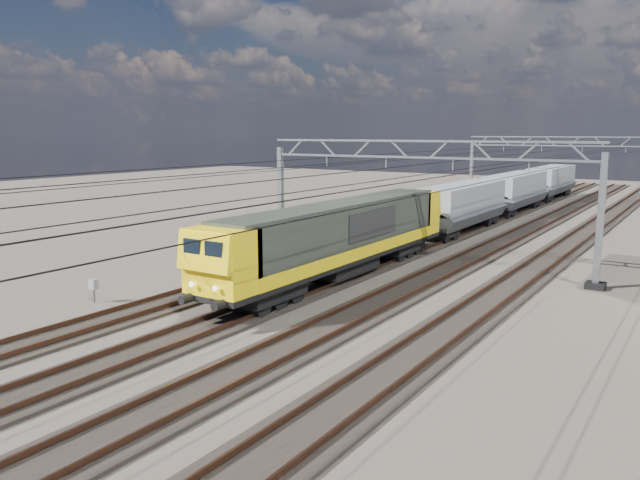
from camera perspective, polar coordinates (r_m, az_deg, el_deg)
The scene contains 13 objects.
ground at distance 32.39m, azimuth 5.84°, elevation -3.66°, with size 160.00×160.00×0.00m, color #2B2520.
track_outer_west at distance 35.42m, azimuth -2.84°, elevation -2.33°, with size 2.60×140.00×0.30m.
track_loco at distance 33.30m, azimuth 2.77°, elevation -3.12°, with size 2.60×140.00×0.30m.
track_inner_east at distance 31.55m, azimuth 9.09°, elevation -3.96°, with size 2.60×140.00×0.30m.
track_outer_east at distance 30.23m, azimuth 16.06°, elevation -4.84°, with size 2.60×140.00×0.30m.
catenary_gantry_mid at distance 35.31m, azimuth 8.91°, elevation 3.83°, with size 19.90×0.90×7.11m.
catenary_gantry_far at distance 69.68m, azimuth 21.12°, elevation 6.20°, with size 19.90×0.90×7.11m.
overhead_wires at distance 38.85m, azimuth 11.40°, elevation 7.02°, with size 12.03×140.00×0.53m.
locomotive at distance 32.04m, azimuth 1.93°, elevation 0.48°, with size 2.76×21.10×3.62m.
hopper_wagon_lead at distance 47.97m, azimuth 12.87°, elevation 3.25°, with size 3.38×13.00×3.25m.
hopper_wagon_mid at distance 61.45m, azimuth 17.44°, elevation 4.44°, with size 3.38×13.00×3.25m.
hopper_wagon_third at distance 75.20m, azimuth 20.36°, elevation 5.18°, with size 3.38×13.00×3.25m.
trackside_cabinet at distance 29.61m, azimuth -20.02°, elevation -3.91°, with size 0.37×0.29×1.07m.
Camera 1 is at (14.21, -28.12, 7.53)m, focal length 35.00 mm.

